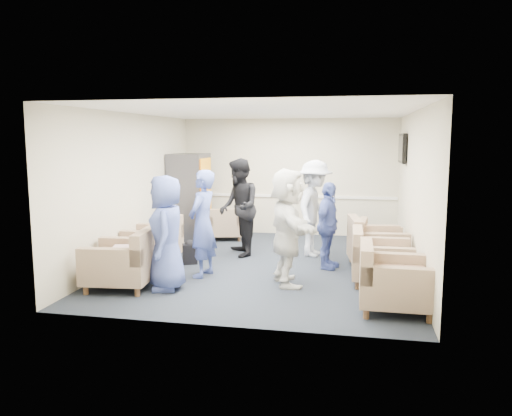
% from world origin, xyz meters
% --- Properties ---
extents(floor, '(6.00, 6.00, 0.00)m').
position_xyz_m(floor, '(0.00, 0.00, 0.00)').
color(floor, black).
rests_on(floor, ground).
extents(ceiling, '(6.00, 6.00, 0.00)m').
position_xyz_m(ceiling, '(0.00, 0.00, 2.70)').
color(ceiling, white).
rests_on(ceiling, back_wall).
extents(back_wall, '(5.00, 0.02, 2.70)m').
position_xyz_m(back_wall, '(0.00, 3.00, 1.35)').
color(back_wall, beige).
rests_on(back_wall, floor).
extents(front_wall, '(5.00, 0.02, 2.70)m').
position_xyz_m(front_wall, '(0.00, -3.00, 1.35)').
color(front_wall, beige).
rests_on(front_wall, floor).
extents(left_wall, '(0.02, 6.00, 2.70)m').
position_xyz_m(left_wall, '(-2.50, 0.00, 1.35)').
color(left_wall, beige).
rests_on(left_wall, floor).
extents(right_wall, '(0.02, 6.00, 2.70)m').
position_xyz_m(right_wall, '(2.50, 0.00, 1.35)').
color(right_wall, beige).
rests_on(right_wall, floor).
extents(chair_rail, '(4.98, 0.04, 0.06)m').
position_xyz_m(chair_rail, '(0.00, 2.98, 0.90)').
color(chair_rail, white).
rests_on(chair_rail, back_wall).
extents(tv, '(0.10, 1.00, 0.58)m').
position_xyz_m(tv, '(2.44, 1.80, 2.05)').
color(tv, black).
rests_on(tv, right_wall).
extents(armchair_left_near, '(1.04, 1.04, 0.76)m').
position_xyz_m(armchair_left_near, '(-1.85, -1.77, 0.38)').
color(armchair_left_near, '#8C715A').
rests_on(armchair_left_near, floor).
extents(armchair_left_mid, '(0.85, 0.85, 0.62)m').
position_xyz_m(armchair_left_mid, '(-2.01, -0.87, 0.31)').
color(armchair_left_mid, '#8C715A').
rests_on(armchair_left_mid, floor).
extents(armchair_left_far, '(0.91, 0.91, 0.71)m').
position_xyz_m(armchair_left_far, '(-1.99, -0.21, 0.35)').
color(armchair_left_far, '#8C715A').
rests_on(armchair_left_far, floor).
extents(armchair_right_near, '(0.94, 0.94, 0.75)m').
position_xyz_m(armchair_right_near, '(2.03, -2.02, 0.37)').
color(armchair_right_near, '#8C715A').
rests_on(armchair_right_near, floor).
extents(armchair_right_midnear, '(0.91, 0.91, 0.72)m').
position_xyz_m(armchair_right_midnear, '(1.91, -0.79, 0.36)').
color(armchair_right_midnear, '#8C715A').
rests_on(armchair_right_midnear, floor).
extents(armchair_right_midfar, '(1.06, 1.06, 0.75)m').
position_xyz_m(armchair_right_midfar, '(1.87, 0.20, 0.37)').
color(armchair_right_midfar, '#8C715A').
rests_on(armchair_right_midfar, floor).
extents(armchair_right_far, '(0.87, 0.87, 0.64)m').
position_xyz_m(armchair_right_far, '(1.97, 0.78, 0.32)').
color(armchair_right_far, '#8C715A').
rests_on(armchair_right_far, floor).
extents(armchair_corner, '(0.93, 0.93, 0.61)m').
position_xyz_m(armchair_corner, '(-1.30, 2.08, 0.30)').
color(armchair_corner, '#8C715A').
rests_on(armchair_corner, floor).
extents(vending_machine, '(0.77, 0.90, 1.91)m').
position_xyz_m(vending_machine, '(-2.09, 2.01, 0.96)').
color(vending_machine, '#4B4A52').
rests_on(vending_machine, floor).
extents(backpack, '(0.31, 0.27, 0.44)m').
position_xyz_m(backpack, '(-1.35, -0.19, 0.23)').
color(backpack, black).
rests_on(backpack, floor).
extents(pillow, '(0.43, 0.50, 0.12)m').
position_xyz_m(pillow, '(-1.86, -1.77, 0.56)').
color(pillow, beige).
rests_on(pillow, armchair_left_near).
extents(person_front_left, '(0.77, 0.96, 1.71)m').
position_xyz_m(person_front_left, '(-1.20, -1.70, 0.86)').
color(person_front_left, '#4355A2').
rests_on(person_front_left, floor).
extents(person_mid_left, '(0.52, 0.70, 1.75)m').
position_xyz_m(person_mid_left, '(-0.88, -0.92, 0.87)').
color(person_mid_left, '#4355A2').
rests_on(person_mid_left, floor).
extents(person_back_left, '(1.01, 1.12, 1.87)m').
position_xyz_m(person_back_left, '(-0.63, 0.61, 0.94)').
color(person_back_left, black).
rests_on(person_back_left, floor).
extents(person_back_right, '(0.91, 1.30, 1.84)m').
position_xyz_m(person_back_right, '(0.79, 0.88, 0.92)').
color(person_back_right, white).
rests_on(person_back_right, floor).
extents(person_mid_right, '(0.59, 0.95, 1.51)m').
position_xyz_m(person_mid_right, '(1.09, -0.02, 0.75)').
color(person_mid_right, '#4355A2').
rests_on(person_mid_right, floor).
extents(person_front_right, '(1.05, 1.75, 1.80)m').
position_xyz_m(person_front_right, '(0.54, -1.11, 0.90)').
color(person_front_right, silver).
rests_on(person_front_right, floor).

